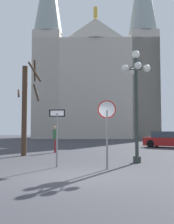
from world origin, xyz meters
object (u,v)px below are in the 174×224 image
(cathedral, at_px, (94,77))
(street_lamp, at_px, (135,90))
(stop_sign, at_px, (106,121))
(parked_car_near_red, at_px, (168,140))
(bare_tree, at_px, (24,107))
(one_way_arrow_sign, at_px, (56,129))
(pedestrian_walking, at_px, (54,136))

(cathedral, distance_m, street_lamp, 33.98)
(stop_sign, xyz_separation_m, parked_car_near_red, (6.15, 11.97, -1.20))
(street_lamp, height_order, bare_tree, bare_tree)
(stop_sign, bearing_deg, cathedral, 88.92)
(cathedral, distance_m, parked_car_near_red, 25.84)
(cathedral, xyz_separation_m, stop_sign, (-0.67, -35.19, -8.73))
(one_way_arrow_sign, xyz_separation_m, bare_tree, (-2.39, 4.61, 1.31))
(stop_sign, distance_m, pedestrian_walking, 7.78)
(one_way_arrow_sign, bearing_deg, pedestrian_walking, 97.49)
(stop_sign, relative_size, bare_tree, 0.48)
(stop_sign, height_order, one_way_arrow_sign, stop_sign)
(cathedral, relative_size, one_way_arrow_sign, 14.18)
(cathedral, height_order, bare_tree, cathedral)
(one_way_arrow_sign, xyz_separation_m, pedestrian_walking, (-0.87, 6.62, -0.47))
(cathedral, height_order, one_way_arrow_sign, cathedral)
(stop_sign, bearing_deg, parked_car_near_red, 62.80)
(bare_tree, relative_size, pedestrian_walking, 3.19)
(bare_tree, xyz_separation_m, pedestrian_walking, (1.52, 2.00, -1.78))
(stop_sign, distance_m, parked_car_near_red, 13.51)
(parked_car_near_red, distance_m, pedestrian_walking, 10.22)
(one_way_arrow_sign, relative_size, pedestrian_walking, 1.35)
(bare_tree, distance_m, parked_car_near_red, 12.73)
(cathedral, height_order, parked_car_near_red, cathedral)
(parked_car_near_red, height_order, pedestrian_walking, pedestrian_walking)
(cathedral, bearing_deg, stop_sign, -91.08)
(cathedral, distance_m, bare_tree, 31.40)
(street_lamp, relative_size, bare_tree, 0.95)
(stop_sign, xyz_separation_m, pedestrian_walking, (-2.87, 7.19, -0.79))
(cathedral, height_order, pedestrian_walking, cathedral)
(street_lamp, xyz_separation_m, parked_car_near_red, (4.62, 9.98, -2.72))
(stop_sign, relative_size, street_lamp, 0.51)
(street_lamp, bearing_deg, parked_car_near_red, 65.13)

